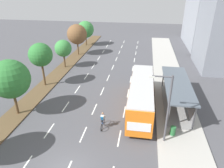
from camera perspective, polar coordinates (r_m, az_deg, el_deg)
The scene contains 17 objects.
median_strip at distance 35.73m, azimuth -13.82°, elevation 3.74°, with size 2.60×52.00×0.12m, color brown.
sidewalk_right at distance 33.30m, azimuth 15.35°, elevation 1.93°, with size 4.50×52.00×0.15m, color #ADAAA3.
lane_divider_left at distance 32.72m, azimuth -7.12°, elevation 2.13°, with size 0.14×47.58×0.01m.
lane_divider_center at distance 31.96m, azimuth -1.07°, elevation 1.74°, with size 0.14×47.58×0.01m.
lane_divider_right at distance 31.57m, azimuth 5.20°, elevation 1.32°, with size 0.14×47.58×0.01m.
bus_shelter at distance 25.05m, azimuth 18.01°, elevation -2.03°, with size 2.90×10.08×2.86m.
bus at distance 23.31m, azimuth 8.11°, elevation -2.53°, with size 2.54×11.29×3.37m.
cyclist at distance 20.87m, azimuth -2.63°, elevation -10.13°, with size 0.46×1.82×1.71m.
median_tree_second at distance 23.60m, azimuth -26.35°, elevation 1.23°, with size 4.06×4.06×6.20m.
median_tree_third at distance 29.38m, azimuth -19.17°, elevation 7.62°, with size 3.19×3.19×6.06m.
median_tree_fourth at distance 35.87m, azimuth -13.36°, elevation 9.57°, with size 2.82×2.82×4.73m.
median_tree_fifth at distance 42.23m, azimuth -9.68°, elevation 13.41°, with size 3.90×3.90×6.06m.
median_tree_farthest at distance 49.20m, azimuth -7.34°, elevation 14.75°, with size 3.80×3.80×5.56m.
streetlight at distance 17.95m, azimuth 14.86°, elevation -5.77°, with size 1.91×0.24×6.50m.
trash_bin at distance 20.78m, azimuth 16.49°, elevation -12.28°, with size 0.52×0.52×0.85m, color #286B38.
building_near_right at distance 38.84m, azimuth 28.27°, elevation 13.20°, with size 6.22×9.66×13.04m, color gray.
building_mid_right at distance 52.80m, azimuth 25.25°, elevation 20.15°, with size 7.17×15.47×19.79m, color #8E939E.
Camera 1 is at (5.26, -10.41, 13.03)m, focal length 33.02 mm.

